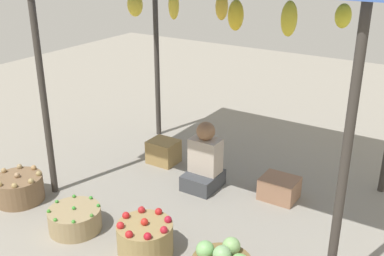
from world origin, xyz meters
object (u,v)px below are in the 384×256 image
object	(u,v)px
vendor_person	(204,163)
basket_green_chilies	(75,219)
wooden_crate_stacked_rear	(279,188)
wooden_crate_near_vendor	(164,152)
basket_red_apples	(145,238)
basket_potatoes	(19,188)

from	to	relation	value
vendor_person	basket_green_chilies	distance (m)	1.54
vendor_person	wooden_crate_stacked_rear	world-z (taller)	vendor_person
wooden_crate_near_vendor	basket_green_chilies	bearing A→B (deg)	-85.45
basket_red_apples	basket_green_chilies	bearing A→B (deg)	-174.42
vendor_person	basket_red_apples	bearing A→B (deg)	-82.37
basket_green_chilies	wooden_crate_near_vendor	xyz separation A→B (m)	(-0.13, 1.65, 0.04)
vendor_person	basket_red_apples	size ratio (longest dim) A/B	1.55
basket_red_apples	wooden_crate_stacked_rear	world-z (taller)	basket_red_apples
vendor_person	wooden_crate_near_vendor	size ratio (longest dim) A/B	2.21
basket_potatoes	basket_red_apples	distance (m)	1.70
basket_green_chilies	wooden_crate_stacked_rear	xyz separation A→B (m)	(1.44, 1.61, 0.01)
basket_potatoes	wooden_crate_stacked_rear	bearing A→B (deg)	33.21
basket_green_chilies	wooden_crate_near_vendor	size ratio (longest dim) A/B	1.44
wooden_crate_stacked_rear	basket_green_chilies	bearing A→B (deg)	-131.87
vendor_person	basket_green_chilies	world-z (taller)	vendor_person
vendor_person	wooden_crate_stacked_rear	distance (m)	0.87
wooden_crate_near_vendor	wooden_crate_stacked_rear	bearing A→B (deg)	-1.63
basket_green_chilies	basket_red_apples	size ratio (longest dim) A/B	1.01
wooden_crate_near_vendor	wooden_crate_stacked_rear	world-z (taller)	wooden_crate_near_vendor
wooden_crate_near_vendor	wooden_crate_stacked_rear	xyz separation A→B (m)	(1.58, -0.04, -0.03)
basket_red_apples	wooden_crate_stacked_rear	bearing A→B (deg)	67.15
basket_potatoes	wooden_crate_near_vendor	size ratio (longest dim) A/B	1.45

